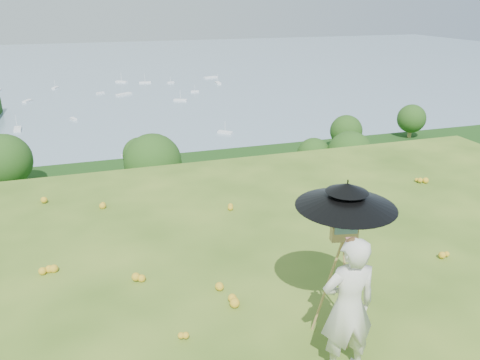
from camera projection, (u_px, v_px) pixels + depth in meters
name	position (u px, v px, depth m)	size (l,w,h in m)	color
ground	(401.00, 316.00, 6.22)	(14.00, 14.00, 0.00)	#385E1B
forest_slope	(158.00, 343.00, 47.83)	(140.00, 56.00, 22.00)	#0E340E
shoreline_tier	(129.00, 231.00, 85.90)	(170.00, 28.00, 8.00)	#6E6358
bay_water	(98.00, 80.00, 231.72)	(700.00, 700.00, 0.00)	#779BAA
slope_trees	(148.00, 220.00, 42.75)	(110.00, 50.00, 6.00)	#234E17
harbor_town	(125.00, 199.00, 83.54)	(110.00, 22.00, 5.00)	silver
moored_boats	(67.00, 117.00, 157.91)	(140.00, 140.00, 0.70)	white
wildflowers	(391.00, 302.00, 6.42)	(10.00, 10.50, 0.12)	gold
painter	(348.00, 307.00, 5.04)	(0.62, 0.40, 1.69)	beige
field_easel	(340.00, 277.00, 5.62)	(0.63, 0.63, 1.65)	#A58045
sun_umbrella	(345.00, 209.00, 5.33)	(1.16, 1.16, 0.71)	black
painter_cap	(355.00, 242.00, 4.75)	(0.18, 0.22, 0.10)	#D27473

